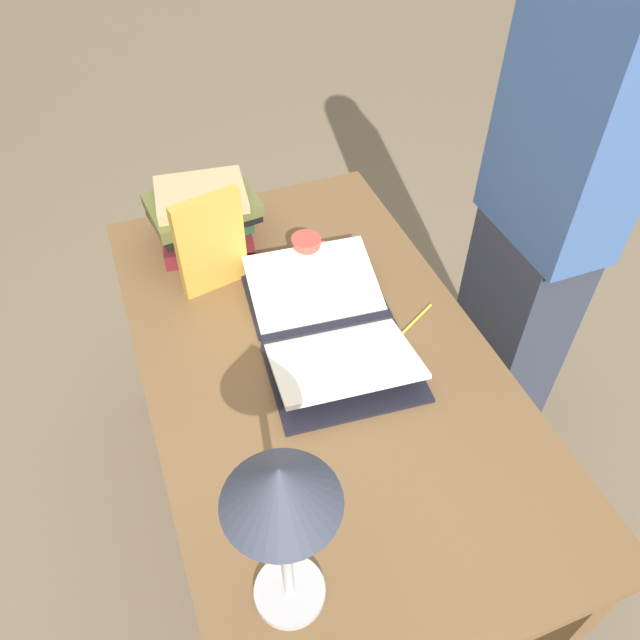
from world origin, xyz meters
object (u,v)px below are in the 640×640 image
object	(u,v)px
open_book	(328,325)
person_reader	(544,221)
book_standing_upright	(211,244)
reading_lamp	(281,500)
coffee_mug	(307,251)
book_stack_tall	(204,216)
pencil	(415,321)

from	to	relation	value
open_book	person_reader	world-z (taller)	person_reader
book_standing_upright	reading_lamp	world-z (taller)	reading_lamp
coffee_mug	book_stack_tall	bearing A→B (deg)	50.17
open_book	book_standing_upright	xyz separation A→B (m)	(0.26, 0.21, 0.11)
open_book	person_reader	bearing A→B (deg)	-79.48
book_stack_tall	person_reader	bearing A→B (deg)	-115.27
pencil	book_stack_tall	bearing A→B (deg)	39.42
book_stack_tall	pencil	xyz separation A→B (m)	(-0.49, -0.40, -0.08)
pencil	person_reader	bearing A→B (deg)	-75.75
book_stack_tall	person_reader	size ratio (longest dim) A/B	0.17
book_standing_upright	coffee_mug	distance (m)	0.27
open_book	pencil	distance (m)	0.22
book_standing_upright	pencil	distance (m)	0.54
open_book	book_stack_tall	bearing A→B (deg)	28.58
person_reader	reading_lamp	bearing A→B (deg)	-56.06
pencil	coffee_mug	bearing A→B (deg)	30.20
book_standing_upright	reading_lamp	bearing A→B (deg)	163.13
book_stack_tall	person_reader	distance (m)	0.90
person_reader	book_stack_tall	bearing A→B (deg)	-115.27
book_standing_upright	person_reader	bearing A→B (deg)	-115.01
reading_lamp	person_reader	size ratio (longest dim) A/B	0.24
book_stack_tall	coffee_mug	bearing A→B (deg)	-129.83
reading_lamp	coffee_mug	xyz separation A→B (m)	(0.81, -0.33, -0.29)
book_stack_tall	book_standing_upright	world-z (taller)	book_standing_upright
book_stack_tall	pencil	size ratio (longest dim) A/B	2.30
book_standing_upright	pencil	xyz separation A→B (m)	(-0.31, -0.42, -0.13)
book_stack_tall	book_standing_upright	bearing A→B (deg)	173.53
open_book	pencil	size ratio (longest dim) A/B	4.37
open_book	coffee_mug	size ratio (longest dim) A/B	5.22
book_standing_upright	pencil	bearing A→B (deg)	-137.36
book_stack_tall	book_standing_upright	distance (m)	0.19
reading_lamp	book_standing_upright	bearing A→B (deg)	-5.46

